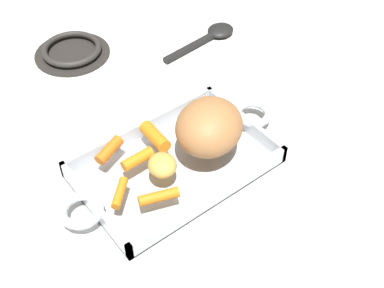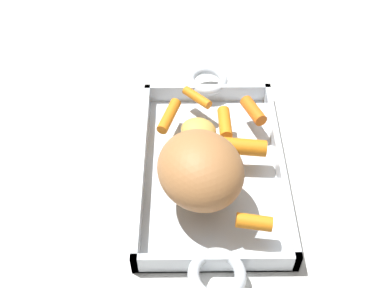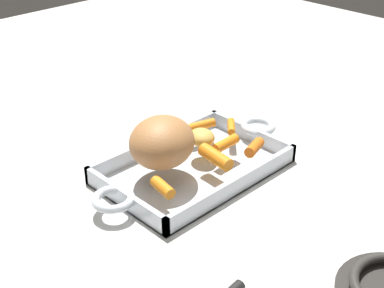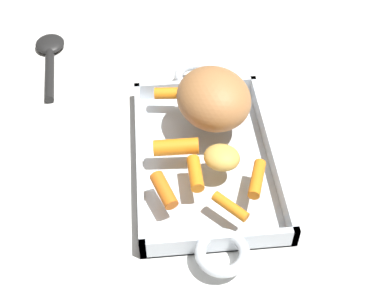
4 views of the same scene
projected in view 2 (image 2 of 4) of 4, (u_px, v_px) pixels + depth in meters
ground_plane at (211, 172)px, 0.69m from camera, size 2.23×2.23×0.00m
roasting_dish at (211, 167)px, 0.68m from camera, size 0.42×0.21×0.03m
pork_roast at (201, 170)px, 0.59m from camera, size 0.15×0.15×0.08m
baby_carrot_long at (225, 123)px, 0.69m from camera, size 0.06×0.02×0.02m
baby_carrot_northwest at (243, 147)px, 0.66m from camera, size 0.03×0.07×0.03m
baby_carrot_southwest at (169, 116)px, 0.70m from camera, size 0.06×0.04×0.02m
baby_carrot_southeast at (253, 111)px, 0.71m from camera, size 0.06×0.04×0.02m
baby_carrot_center_left at (254, 222)px, 0.58m from camera, size 0.02×0.05×0.02m
baby_carrot_northeast at (197, 98)px, 0.73m from camera, size 0.05×0.05×0.02m
potato_corner at (198, 131)px, 0.67m from camera, size 0.06×0.06×0.03m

